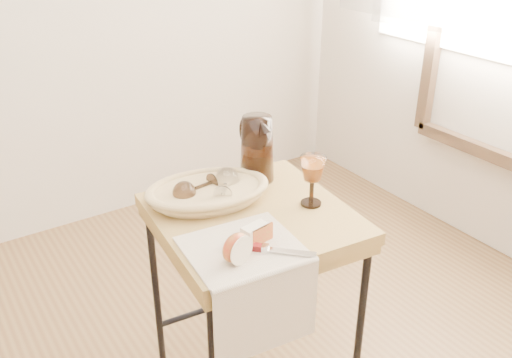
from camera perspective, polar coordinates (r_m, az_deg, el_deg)
side_table at (r=1.86m, az=-0.35°, el=-12.86°), size 0.61×0.61×0.71m
tea_towel at (r=1.49m, az=-1.35°, el=-7.13°), size 0.33×0.30×0.01m
bread_basket at (r=1.71m, az=-4.96°, el=-1.50°), size 0.38×0.30×0.05m
goblet_lying_a at (r=1.70m, az=-6.12°, el=-0.92°), size 0.12×0.09×0.07m
goblet_lying_b at (r=1.71m, az=-3.19°, el=-0.63°), size 0.13×0.14×0.08m
pitcher at (r=1.81m, az=0.10°, el=3.14°), size 0.20×0.26×0.26m
wine_goblet at (r=1.67m, az=5.78°, el=-0.18°), size 0.10×0.10×0.16m
apple_half at (r=1.42m, az=-2.13°, el=-7.03°), size 0.09×0.07×0.08m
apple_wedge at (r=1.50m, az=-0.08°, el=-5.63°), size 0.08×0.05×0.05m
table_knife at (r=1.47m, az=1.27°, el=-7.11°), size 0.18×0.18×0.02m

